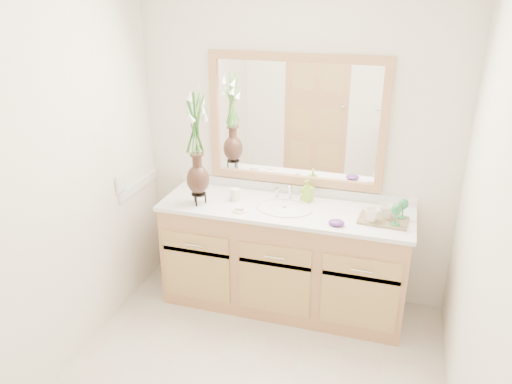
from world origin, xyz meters
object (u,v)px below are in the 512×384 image
(flower_vase, at_px, (196,132))
(tumbler, at_px, (235,194))
(soap_bottle, at_px, (307,192))
(tray, at_px, (383,220))

(flower_vase, bearing_deg, tumbler, 30.01)
(tumbler, relative_size, soap_bottle, 0.61)
(flower_vase, bearing_deg, soap_bottle, 19.77)
(soap_bottle, height_order, tray, soap_bottle)
(flower_vase, relative_size, soap_bottle, 5.23)
(flower_vase, bearing_deg, tray, 3.99)
(tumbler, relative_size, tray, 0.28)
(tray, bearing_deg, tumbler, -178.43)
(flower_vase, height_order, tumbler, flower_vase)
(flower_vase, distance_m, tumbler, 0.57)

